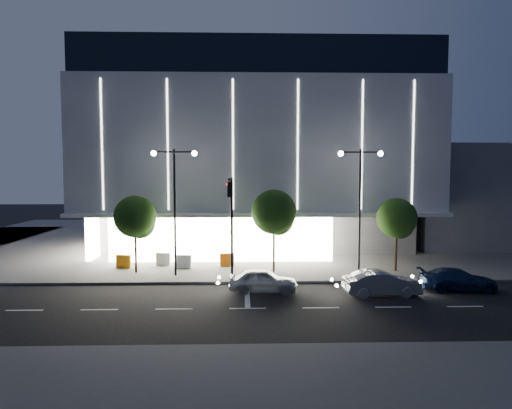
{
  "coord_description": "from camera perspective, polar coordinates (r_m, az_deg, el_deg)",
  "views": [
    {
      "loc": [
        1.75,
        -25.82,
        7.42
      ],
      "look_at": [
        2.72,
        7.9,
        5.0
      ],
      "focal_mm": 32.0,
      "sensor_mm": 36.0,
      "label": 1
    }
  ],
  "objects": [
    {
      "name": "ground",
      "position": [
        26.92,
        -5.43,
        -11.91
      ],
      "size": [
        160.0,
        160.0,
        0.0
      ],
      "primitive_type": "plane",
      "color": "black",
      "rests_on": "ground"
    },
    {
      "name": "sidewalk_museum",
      "position": [
        50.47,
        2.06,
        -4.27
      ],
      "size": [
        70.0,
        40.0,
        0.15
      ],
      "primitive_type": "cube",
      "color": "#474747",
      "rests_on": "ground"
    },
    {
      "name": "sidewalk_near",
      "position": [
        15.99,
        11.2,
        -23.33
      ],
      "size": [
        70.0,
        10.0,
        0.15
      ],
      "primitive_type": "cube",
      "color": "#474747",
      "rests_on": "ground"
    },
    {
      "name": "museum",
      "position": [
        48.18,
        -0.19,
        6.31
      ],
      "size": [
        30.0,
        25.8,
        18.0
      ],
      "color": "#4C4C51",
      "rests_on": "ground"
    },
    {
      "name": "annex_building",
      "position": [
        55.46,
        24.28,
        1.24
      ],
      "size": [
        16.0,
        20.0,
        10.0
      ],
      "primitive_type": "cube",
      "color": "#4C4C51",
      "rests_on": "ground"
    },
    {
      "name": "traffic_mast",
      "position": [
        29.27,
        -3.12,
        -0.59
      ],
      "size": [
        0.33,
        5.89,
        7.07
      ],
      "color": "black",
      "rests_on": "ground"
    },
    {
      "name": "street_lamp_west",
      "position": [
        32.21,
        -10.14,
        1.44
      ],
      "size": [
        3.16,
        0.36,
        9.0
      ],
      "color": "black",
      "rests_on": "ground"
    },
    {
      "name": "street_lamp_east",
      "position": [
        32.91,
        12.87,
        1.45
      ],
      "size": [
        3.16,
        0.36,
        9.0
      ],
      "color": "black",
      "rests_on": "ground"
    },
    {
      "name": "tree_left",
      "position": [
        33.91,
        -14.82,
        -1.76
      ],
      "size": [
        3.02,
        3.02,
        5.72
      ],
      "color": "black",
      "rests_on": "ground"
    },
    {
      "name": "tree_mid",
      "position": [
        33.07,
        2.3,
        -1.26
      ],
      "size": [
        3.25,
        3.25,
        6.15
      ],
      "color": "black",
      "rests_on": "ground"
    },
    {
      "name": "tree_right",
      "position": [
        34.9,
        17.21,
        -1.9
      ],
      "size": [
        2.91,
        2.91,
        5.51
      ],
      "color": "black",
      "rests_on": "ground"
    },
    {
      "name": "car_lead",
      "position": [
        28.5,
        0.92,
        -9.49
      ],
      "size": [
        4.35,
        2.02,
        1.44
      ],
      "primitive_type": "imported",
      "rotation": [
        0.0,
        0.0,
        1.49
      ],
      "color": "#A7AAAF",
      "rests_on": "ground"
    },
    {
      "name": "car_second",
      "position": [
        28.76,
        15.42,
        -9.46
      ],
      "size": [
        4.65,
        1.92,
        1.5
      ],
      "primitive_type": "imported",
      "rotation": [
        0.0,
        0.0,
        1.65
      ],
      "color": "#A4A8AC",
      "rests_on": "ground"
    },
    {
      "name": "car_third",
      "position": [
        31.56,
        23.91,
        -8.57
      ],
      "size": [
        4.83,
        2.22,
        1.37
      ],
      "primitive_type": "imported",
      "rotation": [
        0.0,
        0.0,
        1.5
      ],
      "color": "#122346",
      "rests_on": "ground"
    },
    {
      "name": "barrier_a",
      "position": [
        36.19,
        -16.23,
        -6.84
      ],
      "size": [
        1.12,
        0.38,
        1.0
      ],
      "primitive_type": "cube",
      "rotation": [
        0.0,
        0.0,
        -0.12
      ],
      "color": "orange",
      "rests_on": "sidewalk_museum"
    },
    {
      "name": "barrier_b",
      "position": [
        36.33,
        -11.53,
        -6.72
      ],
      "size": [
        1.12,
        0.39,
        1.0
      ],
      "primitive_type": "cube",
      "rotation": [
        0.0,
        0.0,
        -0.13
      ],
      "color": "silver",
      "rests_on": "sidewalk_museum"
    },
    {
      "name": "barrier_c",
      "position": [
        35.47,
        -3.65,
        -6.91
      ],
      "size": [
        1.13,
        0.56,
        1.0
      ],
      "primitive_type": "cube",
      "rotation": [
        0.0,
        0.0,
        0.3
      ],
      "color": "orange",
      "rests_on": "sidewalk_museum"
    },
    {
      "name": "barrier_d",
      "position": [
        35.1,
        -8.97,
        -7.07
      ],
      "size": [
        1.12,
        0.35,
        1.0
      ],
      "primitive_type": "cube",
      "rotation": [
        0.0,
        0.0,
        -0.09
      ],
      "color": "white",
      "rests_on": "sidewalk_museum"
    }
  ]
}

